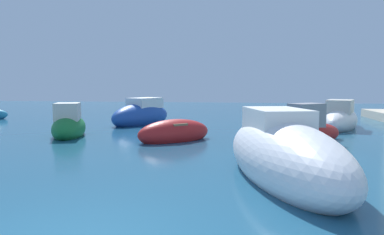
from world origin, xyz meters
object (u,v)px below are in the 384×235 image
(moored_boat_4, at_px, (142,115))
(moored_boat_2, at_px, (340,119))
(moored_boat_5, at_px, (282,155))
(moored_boat_1, at_px, (174,133))
(moored_boat_7, at_px, (310,130))
(moored_boat_6, at_px, (69,126))

(moored_boat_4, bearing_deg, moored_boat_2, 109.79)
(moored_boat_5, bearing_deg, moored_boat_1, -159.65)
(moored_boat_2, bearing_deg, moored_boat_7, 175.00)
(moored_boat_1, bearing_deg, moored_boat_7, 142.95)
(moored_boat_2, relative_size, moored_boat_6, 1.47)
(moored_boat_2, height_order, moored_boat_5, moored_boat_5)
(moored_boat_4, relative_size, moored_boat_5, 0.76)
(moored_boat_2, xyz_separation_m, moored_boat_6, (-11.83, -4.60, -0.03))
(moored_boat_5, height_order, moored_boat_7, moored_boat_5)
(moored_boat_1, distance_m, moored_boat_4, 6.32)
(moored_boat_2, relative_size, moored_boat_5, 0.82)
(moored_boat_2, bearing_deg, moored_boat_4, 108.64)
(moored_boat_6, bearing_deg, moored_boat_2, -87.12)
(moored_boat_2, xyz_separation_m, moored_boat_4, (-10.22, 0.40, 0.04))
(moored_boat_2, distance_m, moored_boat_7, 5.09)
(moored_boat_4, relative_size, moored_boat_6, 1.38)
(moored_boat_2, height_order, moored_boat_6, moored_boat_2)
(moored_boat_4, bearing_deg, moored_boat_6, 4.18)
(moored_boat_2, relative_size, moored_boat_7, 1.65)
(moored_boat_4, xyz_separation_m, moored_boat_6, (-1.61, -5.00, -0.07))
(moored_boat_6, bearing_deg, moored_boat_1, -115.50)
(moored_boat_5, relative_size, moored_boat_7, 2.02)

